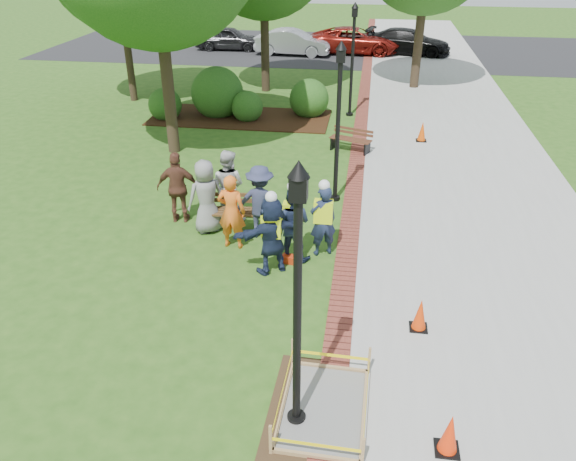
# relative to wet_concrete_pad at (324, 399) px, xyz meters

# --- Properties ---
(ground) EXTENTS (100.00, 100.00, 0.00)m
(ground) POSITION_rel_wet_concrete_pad_xyz_m (-1.65, 2.74, -0.23)
(ground) COLOR #285116
(ground) RESTS_ON ground
(sidewalk) EXTENTS (6.00, 60.00, 0.02)m
(sidewalk) POSITION_rel_wet_concrete_pad_xyz_m (3.35, 12.74, -0.22)
(sidewalk) COLOR #9E9E99
(sidewalk) RESTS_ON ground
(brick_edging) EXTENTS (0.50, 60.00, 0.03)m
(brick_edging) POSITION_rel_wet_concrete_pad_xyz_m (0.10, 12.74, -0.22)
(brick_edging) COLOR maroon
(brick_edging) RESTS_ON ground
(mulch_bed) EXTENTS (7.00, 3.00, 0.05)m
(mulch_bed) POSITION_rel_wet_concrete_pad_xyz_m (-4.65, 14.74, -0.21)
(mulch_bed) COLOR #381E0F
(mulch_bed) RESTS_ON ground
(parking_lot) EXTENTS (36.00, 12.00, 0.01)m
(parking_lot) POSITION_rel_wet_concrete_pad_xyz_m (-1.65, 29.74, -0.23)
(parking_lot) COLOR black
(parking_lot) RESTS_ON ground
(wet_concrete_pad) EXTENTS (1.76, 2.34, 0.55)m
(wet_concrete_pad) POSITION_rel_wet_concrete_pad_xyz_m (0.00, 0.00, 0.00)
(wet_concrete_pad) COLOR #47331E
(wet_concrete_pad) RESTS_ON ground
(bench_near) EXTENTS (1.70, 0.71, 0.90)m
(bench_near) POSITION_rel_wet_concrete_pad_xyz_m (-2.65, 5.63, 0.05)
(bench_near) COLOR brown
(bench_near) RESTS_ON ground
(bench_far) EXTENTS (1.47, 0.91, 0.76)m
(bench_far) POSITION_rel_wet_concrete_pad_xyz_m (-0.17, 11.63, 0.01)
(bench_far) COLOR #58321E
(bench_far) RESTS_ON ground
(cone_front) EXTENTS (0.36, 0.36, 0.70)m
(cone_front) POSITION_rel_wet_concrete_pad_xyz_m (1.83, -0.52, 0.10)
(cone_front) COLOR black
(cone_front) RESTS_ON ground
(cone_back) EXTENTS (0.34, 0.34, 0.67)m
(cone_back) POSITION_rel_wet_concrete_pad_xyz_m (1.58, 2.27, 0.09)
(cone_back) COLOR black
(cone_back) RESTS_ON ground
(cone_far) EXTENTS (0.36, 0.36, 0.71)m
(cone_far) POSITION_rel_wet_concrete_pad_xyz_m (2.27, 13.00, 0.11)
(cone_far) COLOR black
(cone_far) RESTS_ON ground
(toolbox) EXTENTS (0.39, 0.26, 0.18)m
(toolbox) POSITION_rel_wet_concrete_pad_xyz_m (-1.15, 4.27, -0.14)
(toolbox) COLOR #AD2A0D
(toolbox) RESTS_ON ground
(lamp_near) EXTENTS (0.28, 0.28, 4.26)m
(lamp_near) POSITION_rel_wet_concrete_pad_xyz_m (-0.40, -0.26, 2.25)
(lamp_near) COLOR black
(lamp_near) RESTS_ON ground
(lamp_mid) EXTENTS (0.28, 0.28, 4.26)m
(lamp_mid) POSITION_rel_wet_concrete_pad_xyz_m (-0.40, 7.74, 2.25)
(lamp_mid) COLOR black
(lamp_mid) RESTS_ON ground
(lamp_far) EXTENTS (0.28, 0.28, 4.26)m
(lamp_far) POSITION_rel_wet_concrete_pad_xyz_m (-0.40, 15.74, 2.25)
(lamp_far) COLOR black
(lamp_far) RESTS_ON ground
(shrub_a) EXTENTS (1.30, 1.30, 1.30)m
(shrub_a) POSITION_rel_wet_concrete_pad_xyz_m (-7.53, 14.27, -0.23)
(shrub_a) COLOR #164714
(shrub_a) RESTS_ON ground
(shrub_b) EXTENTS (2.07, 2.07, 2.07)m
(shrub_b) POSITION_rel_wet_concrete_pad_xyz_m (-5.62, 15.04, -0.23)
(shrub_b) COLOR #164714
(shrub_b) RESTS_ON ground
(shrub_c) EXTENTS (1.23, 1.23, 1.23)m
(shrub_c) POSITION_rel_wet_concrete_pad_xyz_m (-4.32, 14.55, -0.23)
(shrub_c) COLOR #164714
(shrub_c) RESTS_ON ground
(shrub_d) EXTENTS (1.56, 1.56, 1.56)m
(shrub_d) POSITION_rel_wet_concrete_pad_xyz_m (-2.01, 15.52, -0.23)
(shrub_d) COLOR #164714
(shrub_d) RESTS_ON ground
(shrub_e) EXTENTS (0.86, 0.86, 0.86)m
(shrub_e) POSITION_rel_wet_concrete_pad_xyz_m (-4.78, 15.94, -0.23)
(shrub_e) COLOR #164714
(shrub_e) RESTS_ON ground
(casual_person_a) EXTENTS (0.70, 0.65, 1.85)m
(casual_person_a) POSITION_rel_wet_concrete_pad_xyz_m (-3.38, 5.48, 0.69)
(casual_person_a) COLOR gray
(casual_person_a) RESTS_ON ground
(casual_person_b) EXTENTS (0.61, 0.42, 1.81)m
(casual_person_b) POSITION_rel_wet_concrete_pad_xyz_m (-2.59, 4.81, 0.67)
(casual_person_b) COLOR orange
(casual_person_b) RESTS_ON ground
(casual_person_c) EXTENTS (0.67, 0.52, 1.87)m
(casual_person_c) POSITION_rel_wet_concrete_pad_xyz_m (-3.01, 6.18, 0.70)
(casual_person_c) COLOR silver
(casual_person_c) RESTS_ON ground
(casual_person_d) EXTENTS (0.63, 0.44, 1.85)m
(casual_person_d) POSITION_rel_wet_concrete_pad_xyz_m (-4.21, 5.89, 0.69)
(casual_person_d) COLOR brown
(casual_person_d) RESTS_ON ground
(casual_person_e) EXTENTS (0.60, 0.41, 1.82)m
(casual_person_e) POSITION_rel_wet_concrete_pad_xyz_m (-2.03, 5.41, 0.68)
(casual_person_e) COLOR #2D324F
(casual_person_e) RESTS_ON ground
(hivis_worker_a) EXTENTS (0.67, 0.62, 1.91)m
(hivis_worker_a) POSITION_rel_wet_concrete_pad_xyz_m (-1.49, 3.89, 0.71)
(hivis_worker_a) COLOR #1A2A45
(hivis_worker_a) RESTS_ON ground
(hivis_worker_b) EXTENTS (0.64, 0.55, 1.85)m
(hivis_worker_b) POSITION_rel_wet_concrete_pad_xyz_m (-0.47, 4.78, 0.69)
(hivis_worker_b) COLOR #1D324B
(hivis_worker_b) RESTS_ON ground
(hivis_worker_c) EXTENTS (0.62, 0.46, 1.90)m
(hivis_worker_c) POSITION_rel_wet_concrete_pad_xyz_m (-1.13, 4.51, 0.71)
(hivis_worker_c) COLOR #17293E
(hivis_worker_c) RESTS_ON ground
(parked_car_a) EXTENTS (2.17, 4.67, 1.50)m
(parked_car_a) POSITION_rel_wet_concrete_pad_xyz_m (-8.42, 28.37, -0.23)
(parked_car_a) COLOR #262528
(parked_car_a) RESTS_ON ground
(parked_car_b) EXTENTS (2.47, 4.99, 1.58)m
(parked_car_b) POSITION_rel_wet_concrete_pad_xyz_m (-4.31, 27.33, -0.23)
(parked_car_b) COLOR #A8A8AD
(parked_car_b) RESTS_ON ground
(parked_car_c) EXTENTS (2.30, 5.01, 1.61)m
(parked_car_c) POSITION_rel_wet_concrete_pad_xyz_m (-0.75, 28.41, -0.23)
(parked_car_c) COLOR maroon
(parked_car_c) RESTS_ON ground
(parked_car_d) EXTENTS (3.01, 5.08, 1.55)m
(parked_car_d) POSITION_rel_wet_concrete_pad_xyz_m (2.38, 28.63, -0.23)
(parked_car_d) COLOR black
(parked_car_d) RESTS_ON ground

